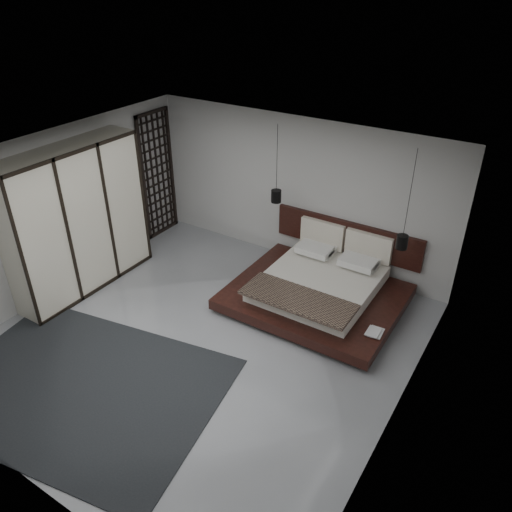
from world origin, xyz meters
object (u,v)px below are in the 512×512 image
Objects in this scene: bed at (320,286)px; pendant_right at (402,242)px; pendant_left at (276,196)px; wardrobe at (77,220)px; lattice_screen at (158,175)px; rug at (82,387)px.

bed is 1.58m from pendant_right.
pendant_left is (-1.14, 0.44, 1.25)m from bed.
wardrobe is at bearing -154.95° from bed.
lattice_screen reaches higher than bed.
pendant_right is at bearing 53.45° from rug.
pendant_right is at bearing 0.00° from pendant_left.
lattice_screen is 0.93× the size of bed.
lattice_screen is at bearing 117.52° from rug.
bed reaches higher than rug.
pendant_left is at bearing 180.00° from pendant_right.
lattice_screen is at bearing 177.95° from pendant_left.
pendant_left and pendant_right have the same top height.
pendant_left is (2.87, -0.10, 0.23)m from lattice_screen.
lattice_screen is 5.16m from pendant_right.
wardrobe is (0.25, -2.30, -0.02)m from lattice_screen.
bed is 2.02× the size of pendant_left.
pendant_left is 3.43m from wardrobe.
pendant_right is 0.43× the size of rug.
pendant_right is at bearing -1.14° from lattice_screen.
wardrobe is at bearing 135.97° from rug.
bed is at bearing -7.69° from lattice_screen.
pendant_left is 0.85× the size of pendant_right.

